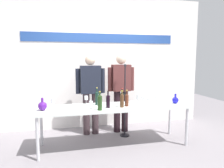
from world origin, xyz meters
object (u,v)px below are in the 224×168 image
at_px(wine_bottle_4, 122,100).
at_px(wine_glass_right_0, 138,97).
at_px(wine_glass_left_2, 91,103).
at_px(wine_bottle_5, 122,98).
at_px(decanter_blue_left, 42,106).
at_px(wine_glass_right_5, 149,100).
at_px(microphone_stand, 125,112).
at_px(wine_bottle_2, 97,98).
at_px(wine_glass_left_1, 53,101).
at_px(display_table, 114,109).
at_px(wine_glass_left_0, 86,98).
at_px(wine_glass_right_4, 157,96).
at_px(decanter_blue_right, 175,100).
at_px(wine_bottle_3, 100,102).
at_px(wine_glass_right_2, 142,99).
at_px(presenter_right, 121,88).
at_px(wine_glass_right_3, 157,99).
at_px(wine_glass_right_1, 144,99).
at_px(wine_bottle_0, 127,100).
at_px(wine_bottle_1, 108,101).
at_px(presenter_left, 91,89).

bearing_deg(wine_bottle_4, wine_glass_right_0, 35.08).
bearing_deg(wine_glass_left_2, wine_bottle_5, 21.85).
height_order(decanter_blue_left, wine_glass_right_0, decanter_blue_left).
distance_m(wine_glass_right_5, microphone_stand, 0.71).
distance_m(wine_bottle_2, wine_glass_left_1, 0.79).
bearing_deg(wine_glass_right_0, wine_glass_right_5, -74.08).
relative_size(wine_bottle_5, microphone_stand, 0.20).
distance_m(display_table, wine_glass_right_0, 0.57).
bearing_deg(wine_bottle_5, microphone_stand, 64.42).
xyz_separation_m(wine_bottle_4, wine_glass_left_0, (-0.58, 0.43, -0.02)).
xyz_separation_m(display_table, wine_glass_right_4, (0.93, 0.21, 0.15)).
xyz_separation_m(wine_glass_right_0, wine_glass_right_5, (0.09, -0.30, -0.01)).
relative_size(wine_bottle_5, wine_glass_right_0, 1.93).
height_order(decanter_blue_right, wine_bottle_4, wine_bottle_4).
bearing_deg(wine_bottle_3, wine_bottle_4, 16.72).
distance_m(display_table, wine_glass_right_2, 0.59).
distance_m(presenter_right, wine_glass_right_0, 0.58).
bearing_deg(decanter_blue_right, microphone_stand, 151.47).
distance_m(decanter_blue_right, microphone_stand, 1.03).
bearing_deg(wine_bottle_5, wine_glass_right_3, -21.49).
bearing_deg(wine_glass_right_4, wine_bottle_3, -159.47).
height_order(wine_glass_left_2, wine_glass_right_1, wine_glass_right_1).
distance_m(decanter_blue_right, wine_glass_right_4, 0.37).
bearing_deg(wine_bottle_0, wine_glass_right_0, 36.84).
relative_size(wine_bottle_1, microphone_stand, 0.20).
height_order(decanter_blue_left, wine_bottle_3, wine_bottle_3).
height_order(wine_glass_right_0, wine_glass_right_1, wine_glass_right_0).
bearing_deg(wine_bottle_4, presenter_right, 75.36).
distance_m(wine_bottle_4, wine_glass_left_2, 0.55).
bearing_deg(wine_bottle_4, wine_glass_left_2, -178.78).
xyz_separation_m(presenter_left, wine_glass_right_4, (1.26, -0.49, -0.11)).
height_order(display_table, wine_bottle_4, wine_bottle_4).
bearing_deg(wine_bottle_4, wine_bottle_5, 73.23).
distance_m(wine_bottle_2, wine_glass_left_2, 0.34).
bearing_deg(wine_bottle_2, wine_glass_left_2, -116.58).
distance_m(wine_bottle_3, wine_glass_right_3, 1.09).
bearing_deg(wine_glass_right_4, wine_glass_right_1, -146.23).
height_order(wine_bottle_4, wine_glass_right_0, wine_bottle_4).
height_order(wine_glass_right_0, microphone_stand, microphone_stand).
distance_m(decanter_blue_right, wine_glass_right_2, 0.63).
height_order(wine_glass_left_2, wine_glass_right_0, wine_glass_right_0).
distance_m(wine_glass_left_0, wine_glass_left_2, 0.45).
xyz_separation_m(wine_glass_right_3, wine_glass_right_5, (-0.17, -0.02, -0.01)).
xyz_separation_m(decanter_blue_right, wine_glass_right_3, (-0.41, -0.07, 0.05)).
distance_m(wine_bottle_0, wine_bottle_5, 0.18).
relative_size(decanter_blue_left, decanter_blue_right, 1.13).
bearing_deg(wine_bottle_5, presenter_right, 76.23).
xyz_separation_m(wine_bottle_0, microphone_stand, (0.11, 0.48, -0.37)).
xyz_separation_m(wine_bottle_2, wine_bottle_5, (0.47, -0.05, -0.01)).
bearing_deg(wine_glass_left_2, wine_bottle_0, 6.34).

